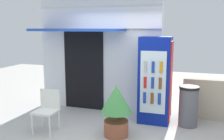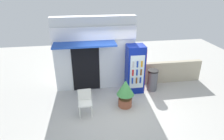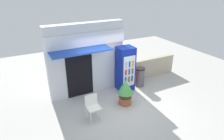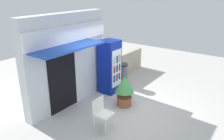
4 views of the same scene
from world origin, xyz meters
TOP-DOWN VIEW (x-y plane):
  - ground at (0.00, 0.00)m, footprint 16.00×16.00m
  - storefront_building at (-0.71, 1.67)m, footprint 3.18×1.13m
  - drink_cooler at (0.83, 1.14)m, footprint 0.70×0.67m
  - plastic_chair at (-1.19, -0.08)m, footprint 0.45×0.45m
  - potted_plant_near_shop at (0.23, 0.11)m, footprint 0.61×0.61m
  - trash_bin at (1.57, 1.08)m, footprint 0.42×0.42m
  - stone_boundary_wall at (2.70, 1.68)m, footprint 2.54×0.21m

SIDE VIEW (x-z plane):
  - ground at x=0.00m, z-range 0.00..0.00m
  - trash_bin at x=1.57m, z-range 0.00..0.89m
  - stone_boundary_wall at x=2.70m, z-range 0.00..0.94m
  - plastic_chair at x=-1.19m, z-range 0.07..0.93m
  - potted_plant_near_shop at x=0.23m, z-range 0.08..1.11m
  - drink_cooler at x=0.83m, z-range 0.00..1.93m
  - storefront_building at x=-0.71m, z-range 0.04..2.99m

